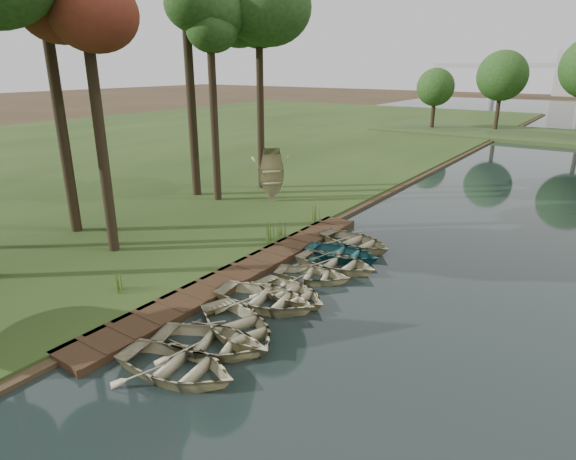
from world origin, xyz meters
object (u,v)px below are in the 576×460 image
Objects in this scene: boardwalk at (246,271)px; stored_rowboat at (271,196)px; rowboat_0 at (176,363)px; rowboat_1 at (211,339)px; rowboat_2 at (238,324)px.

stored_rowboat is at bearing 120.74° from boardwalk.
boardwalk is at bearing -107.92° from stored_rowboat.
rowboat_0 is 17.05m from stored_rowboat.
rowboat_1 reaches higher than boardwalk.
rowboat_2 is at bearing -53.19° from boardwalk.
rowboat_0 is at bearing -110.65° from stored_rowboat.
boardwalk is 4.53× the size of rowboat_1.
rowboat_2 is at bearing -9.85° from rowboat_0.
rowboat_2 is (2.85, -3.81, 0.28)m from boardwalk.
rowboat_2 is at bearing -105.98° from stored_rowboat.
rowboat_2 reaches higher than boardwalk.
boardwalk is 4.40× the size of rowboat_2.
rowboat_0 is at bearing 164.15° from rowboat_1.
boardwalk is 10.14m from stored_rowboat.
rowboat_1 is at bearing -108.45° from stored_rowboat.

